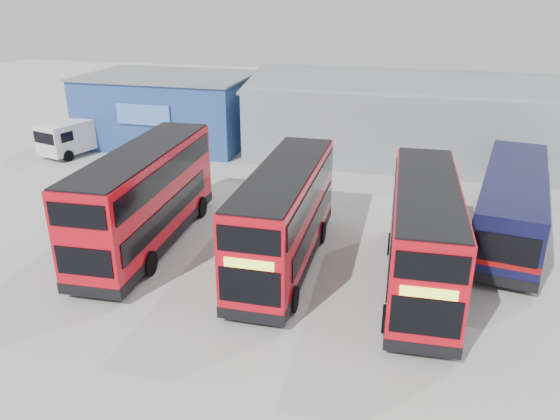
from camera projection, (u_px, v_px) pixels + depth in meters
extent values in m
plane|color=#9B9B96|center=(294.00, 274.00, 22.87)|extent=(120.00, 120.00, 0.00)
cube|color=navy|center=(170.00, 110.00, 41.32)|extent=(12.00, 8.00, 5.00)
cube|color=slate|center=(167.00, 76.00, 40.35)|extent=(12.30, 8.30, 0.15)
cube|color=#4B82D4|center=(143.00, 115.00, 37.46)|extent=(3.96, 0.15, 1.40)
cube|color=gray|center=(473.00, 121.00, 37.93)|extent=(30.00, 12.00, 5.00)
cube|color=slate|center=(481.00, 88.00, 34.39)|extent=(30.50, 6.33, 1.29)
cube|color=slate|center=(475.00, 75.00, 39.39)|extent=(30.50, 6.33, 1.29)
cube|color=red|center=(145.00, 196.00, 24.56)|extent=(3.08, 10.79, 4.12)
cube|color=black|center=(149.00, 233.00, 25.26)|extent=(3.12, 10.83, 0.46)
cube|color=black|center=(169.00, 212.00, 24.13)|extent=(0.51, 9.04, 0.97)
cube|color=black|center=(116.00, 207.00, 24.62)|extent=(0.51, 9.04, 0.97)
cube|color=black|center=(170.00, 172.00, 23.84)|extent=(0.56, 10.05, 0.97)
cube|color=black|center=(116.00, 168.00, 24.33)|extent=(0.56, 10.05, 0.97)
cube|color=black|center=(188.00, 172.00, 29.63)|extent=(2.29, 0.17, 1.37)
cube|color=black|center=(186.00, 139.00, 28.94)|extent=(2.29, 0.17, 0.97)
cube|color=#B8DE2E|center=(187.00, 156.00, 29.29)|extent=(1.83, 0.13, 0.36)
cube|color=black|center=(84.00, 262.00, 19.93)|extent=(2.24, 0.16, 1.12)
cube|color=black|center=(77.00, 216.00, 19.23)|extent=(2.24, 0.16, 0.91)
cube|color=black|center=(141.00, 152.00, 23.77)|extent=(2.92, 10.63, 0.10)
cylinder|color=black|center=(201.00, 207.00, 28.40)|extent=(0.38, 1.07, 1.06)
cylinder|color=black|center=(157.00, 203.00, 28.86)|extent=(0.38, 1.07, 1.06)
cylinder|color=black|center=(149.00, 263.00, 22.60)|extent=(0.38, 1.07, 1.06)
cylinder|color=black|center=(95.00, 258.00, 23.07)|extent=(0.38, 1.07, 1.06)
cube|color=red|center=(285.00, 215.00, 22.81)|extent=(2.56, 10.18, 3.92)
cube|color=black|center=(284.00, 253.00, 23.48)|extent=(2.60, 10.22, 0.44)
cube|color=black|center=(259.00, 219.00, 23.61)|extent=(0.17, 8.60, 0.92)
cube|color=black|center=(315.00, 224.00, 23.06)|extent=(0.17, 8.60, 0.92)
cube|color=black|center=(256.00, 186.00, 22.64)|extent=(0.18, 9.57, 0.92)
cube|color=black|center=(314.00, 191.00, 22.09)|extent=(0.18, 9.57, 0.92)
cube|color=black|center=(249.00, 287.00, 18.45)|extent=(2.18, 0.08, 1.31)
cube|color=black|center=(248.00, 241.00, 17.79)|extent=(2.18, 0.08, 0.92)
cube|color=#B8DE2E|center=(249.00, 264.00, 18.11)|extent=(1.74, 0.06, 0.34)
cube|color=black|center=(308.00, 187.00, 27.60)|extent=(2.13, 0.08, 1.06)
cube|color=black|center=(309.00, 154.00, 26.94)|extent=(2.13, 0.08, 0.87)
cube|color=black|center=(285.00, 170.00, 22.06)|extent=(2.41, 10.04, 0.10)
cylinder|color=black|center=(233.00, 291.00, 20.58)|extent=(0.32, 1.01, 1.01)
cylinder|color=black|center=(293.00, 299.00, 20.07)|extent=(0.32, 1.01, 1.01)
cylinder|color=black|center=(273.00, 227.00, 26.05)|extent=(0.32, 1.01, 1.01)
cylinder|color=black|center=(321.00, 232.00, 25.54)|extent=(0.32, 1.01, 1.01)
cube|color=red|center=(423.00, 234.00, 21.14)|extent=(2.84, 10.19, 3.89)
cube|color=black|center=(419.00, 273.00, 21.81)|extent=(2.88, 10.23, 0.43)
cube|color=black|center=(391.00, 237.00, 21.90)|extent=(0.42, 8.55, 0.91)
cube|color=black|center=(454.00, 243.00, 21.42)|extent=(0.42, 8.55, 0.91)
cube|color=black|center=(394.00, 203.00, 20.93)|extent=(0.46, 9.51, 0.91)
cube|color=black|center=(460.00, 208.00, 20.45)|extent=(0.46, 9.51, 0.91)
cube|color=black|center=(426.00, 317.00, 16.77)|extent=(2.16, 0.14, 1.30)
cube|color=black|center=(432.00, 268.00, 16.11)|extent=(2.16, 0.14, 0.91)
cube|color=#B8DE2E|center=(429.00, 293.00, 16.43)|extent=(1.73, 0.11, 0.34)
cube|color=black|center=(419.00, 200.00, 25.93)|extent=(2.12, 0.14, 1.06)
cube|color=black|center=(423.00, 166.00, 25.28)|extent=(2.12, 0.14, 0.87)
cube|color=black|center=(429.00, 186.00, 20.39)|extent=(2.69, 10.04, 0.10)
cylinder|color=black|center=(387.00, 319.00, 18.87)|extent=(0.35, 1.01, 1.00)
cylinder|color=black|center=(456.00, 327.00, 18.42)|extent=(0.35, 1.01, 1.00)
cylinder|color=black|center=(391.00, 244.00, 24.35)|extent=(0.35, 1.01, 1.00)
cylinder|color=black|center=(445.00, 249.00, 23.90)|extent=(0.35, 1.01, 1.00)
cube|color=#0B1134|center=(512.00, 202.00, 25.62)|extent=(4.48, 12.01, 2.83)
cube|color=black|center=(508.00, 226.00, 26.09)|extent=(4.53, 12.06, 0.43)
cube|color=#970C0B|center=(510.00, 212.00, 25.81)|extent=(4.51, 12.04, 0.27)
cube|color=black|center=(545.00, 199.00, 24.67)|extent=(1.60, 9.70, 1.01)
cube|color=black|center=(482.00, 191.00, 25.68)|extent=(1.60, 9.70, 1.01)
cube|color=black|center=(517.00, 164.00, 30.54)|extent=(2.38, 0.43, 1.39)
cube|color=black|center=(506.00, 249.00, 20.57)|extent=(2.33, 0.42, 1.17)
cylinder|color=black|center=(537.00, 201.00, 29.14)|extent=(0.51, 1.15, 1.11)
cylinder|color=black|center=(487.00, 194.00, 30.09)|extent=(0.51, 1.15, 1.11)
cylinder|color=black|center=(537.00, 260.00, 22.81)|extent=(0.51, 1.15, 1.11)
cylinder|color=black|center=(473.00, 249.00, 23.77)|extent=(0.51, 1.15, 1.11)
cube|color=silver|center=(77.00, 134.00, 39.03)|extent=(3.58, 5.87, 2.08)
cube|color=black|center=(44.00, 138.00, 36.70)|extent=(1.92, 0.58, 0.77)
cube|color=black|center=(45.00, 133.00, 38.03)|extent=(0.32, 0.97, 0.66)
cube|color=black|center=(67.00, 137.00, 36.98)|extent=(0.32, 0.97, 0.66)
cylinder|color=black|center=(48.00, 151.00, 38.41)|extent=(0.47, 0.83, 0.79)
cylinder|color=black|center=(68.00, 156.00, 37.42)|extent=(0.47, 0.83, 0.79)
cylinder|color=black|center=(89.00, 140.00, 41.39)|extent=(0.47, 0.83, 0.79)
cylinder|color=black|center=(109.00, 143.00, 40.40)|extent=(0.47, 0.83, 0.79)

